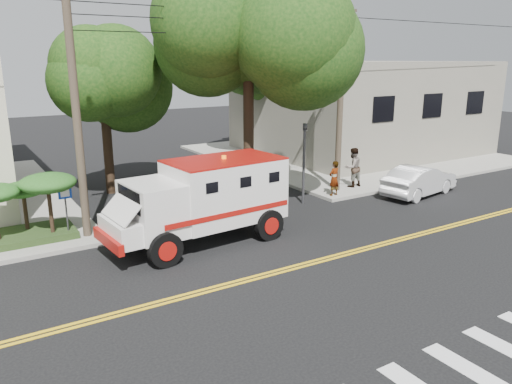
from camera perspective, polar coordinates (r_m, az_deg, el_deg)
ground at (r=16.20m, az=6.62°, el=-7.99°), size 100.00×100.00×0.00m
sidewalk_ne at (r=34.54m, az=10.31°, el=4.34°), size 17.00×17.00×0.15m
building_right at (r=35.51m, az=11.82°, el=9.57°), size 14.00×12.00×6.00m
utility_pole_left at (r=18.09m, az=-19.85°, el=8.41°), size 0.28×0.28×9.00m
utility_pole_right at (r=23.80m, az=9.63°, el=10.44°), size 0.28×0.28×9.00m
tree_main at (r=21.13m, az=0.60°, el=17.42°), size 6.08×5.70×9.85m
tree_left at (r=24.34m, az=-16.31°, el=13.06°), size 4.48×4.20×7.70m
tree_right at (r=32.89m, az=1.82°, el=14.60°), size 4.80×4.50×8.20m
traffic_signal at (r=22.06m, az=5.51°, el=4.27°), size 0.15×0.18×3.60m
accessibility_sign at (r=18.71m, az=-20.91°, el=-1.31°), size 0.45×0.10×2.02m
palm_planter at (r=18.90m, az=-24.92°, el=-0.68°), size 3.52×2.63×2.36m
armored_truck at (r=17.39m, az=-5.91°, el=-0.57°), size 6.56×3.00×2.91m
parked_sedan at (r=24.88m, az=18.17°, el=1.26°), size 4.55×2.21×1.44m
pedestrian_a at (r=23.30m, az=8.91°, el=1.55°), size 0.64×0.47×1.62m
pedestrian_b at (r=25.06m, az=11.00°, el=2.78°), size 0.96×0.75×1.94m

